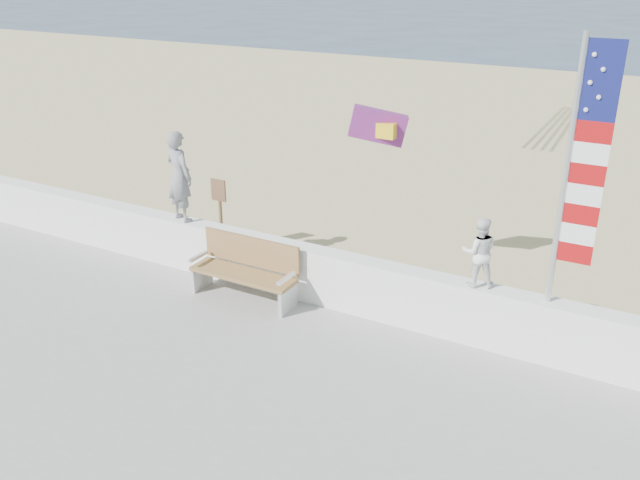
{
  "coord_description": "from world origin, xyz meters",
  "views": [
    {
      "loc": [
        4.81,
        -6.54,
        5.39
      ],
      "look_at": [
        0.2,
        1.8,
        1.35
      ],
      "focal_mm": 38.0,
      "sensor_mm": 36.0,
      "label": 1
    }
  ],
  "objects_px": {
    "adult": "(179,176)",
    "flag": "(578,165)",
    "child": "(479,252)",
    "bench": "(246,269)"
  },
  "relations": [
    {
      "from": "adult",
      "to": "flag",
      "type": "bearing_deg",
      "value": -163.78
    },
    {
      "from": "child",
      "to": "bench",
      "type": "relative_size",
      "value": 0.56
    },
    {
      "from": "child",
      "to": "flag",
      "type": "bearing_deg",
      "value": 155.59
    },
    {
      "from": "child",
      "to": "bench",
      "type": "xyz_separation_m",
      "value": [
        -3.63,
        -0.45,
        -0.9
      ]
    },
    {
      "from": "bench",
      "to": "flag",
      "type": "distance_m",
      "value": 5.29
    },
    {
      "from": "adult",
      "to": "flag",
      "type": "relative_size",
      "value": 0.45
    },
    {
      "from": "adult",
      "to": "bench",
      "type": "bearing_deg",
      "value": -179.28
    },
    {
      "from": "bench",
      "to": "child",
      "type": "bearing_deg",
      "value": 7.13
    },
    {
      "from": "adult",
      "to": "child",
      "type": "relative_size",
      "value": 1.57
    },
    {
      "from": "adult",
      "to": "flag",
      "type": "xyz_separation_m",
      "value": [
        6.38,
        -0.0,
        1.12
      ]
    }
  ]
}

